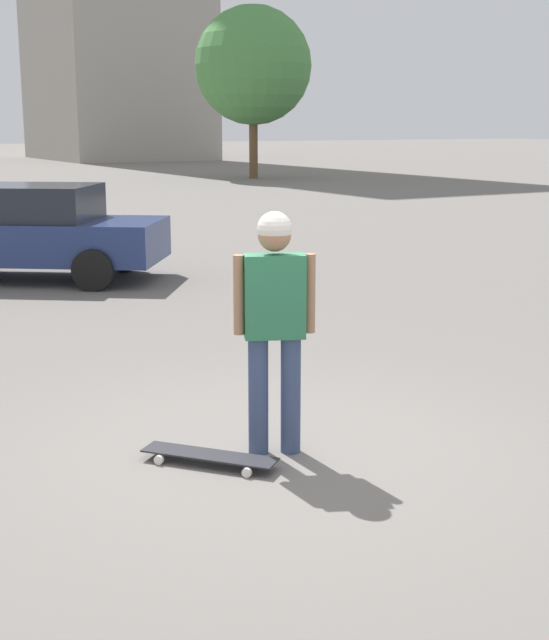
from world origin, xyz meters
name	(u,v)px	position (x,y,z in m)	size (l,w,h in m)	color
ground_plane	(275,452)	(0.00, 0.00, 0.00)	(220.00, 220.00, 0.00)	slate
person	(275,312)	(0.00, 0.00, 1.06)	(0.54, 0.35, 1.77)	#38476B
skateboard	(209,456)	(-0.52, 0.01, 0.07)	(0.80, 0.90, 0.08)	#232328
car_parked_near	(30,232)	(0.45, 8.40, 0.74)	(4.35, 3.78, 1.46)	navy
tree_distant	(253,66)	(16.15, 30.08, 4.88)	(5.12, 5.12, 7.45)	brown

